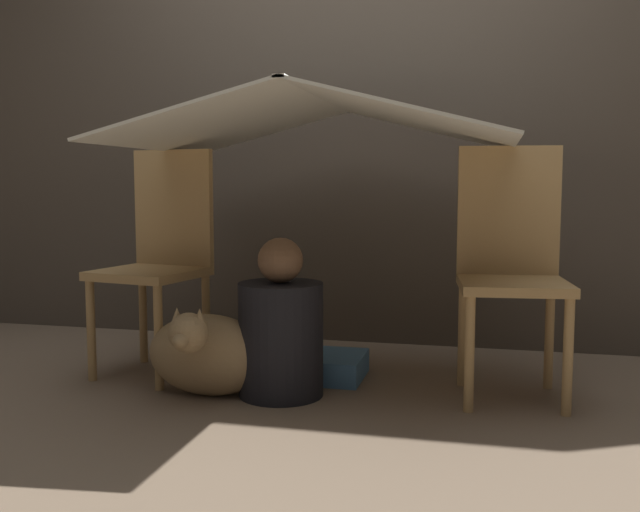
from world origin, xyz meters
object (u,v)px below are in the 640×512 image
(chair_right, at_px, (511,261))
(dog, at_px, (207,353))
(person_front, at_px, (281,331))
(chair_left, at_px, (160,252))

(chair_right, xyz_separation_m, dog, (-1.13, -0.31, -0.35))
(chair_right, xyz_separation_m, person_front, (-0.86, -0.23, -0.27))
(person_front, xyz_separation_m, dog, (-0.27, -0.08, -0.08))
(chair_left, distance_m, chair_right, 1.47)
(chair_right, relative_size, dog, 1.97)
(chair_left, height_order, person_front, chair_left)
(chair_left, height_order, chair_right, same)
(chair_left, relative_size, dog, 1.97)
(chair_left, xyz_separation_m, chair_right, (1.47, 0.00, 0.00))
(chair_right, bearing_deg, chair_left, 173.77)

